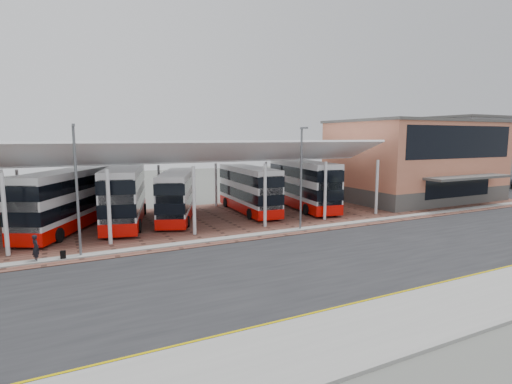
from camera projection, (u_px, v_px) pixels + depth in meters
ground at (328, 254)px, 25.19m from camera, size 140.00×140.00×0.00m
road at (338, 258)px, 24.30m from camera, size 120.00×14.00×0.02m
forecourt at (261, 215)px, 37.57m from camera, size 72.00×16.00×0.06m
sidewalk at (456, 306)px, 17.22m from camera, size 120.00×4.00×0.14m
north_kerb at (279, 232)px, 30.66m from camera, size 120.00×0.80×0.14m
yellow_line_near at (418, 291)px, 19.00m from camera, size 120.00×0.12×0.01m
yellow_line_far at (413, 289)px, 19.26m from camera, size 120.00×0.12×0.01m
canopy at (173, 155)px, 34.03m from camera, size 37.00×11.63×7.07m
terminal at (415, 160)px, 47.16m from camera, size 18.40×14.40×9.25m
warehouse at (473, 150)px, 67.19m from camera, size 30.50×20.50×10.25m
lamp_west at (77, 187)px, 23.87m from camera, size 0.16×0.90×8.07m
lamp_east at (301, 175)px, 31.03m from camera, size 0.16×0.90×8.07m
bus_1 at (65, 201)px, 30.97m from camera, size 7.72×11.23×4.68m
bus_2 at (125, 196)px, 33.50m from camera, size 5.46×11.91×4.79m
bus_3 at (177, 196)px, 35.26m from camera, size 6.08×10.40×4.23m
bus_4 at (249, 190)px, 38.79m from camera, size 3.27×10.85×4.41m
bus_5 at (303, 185)px, 41.03m from camera, size 4.39×12.02×4.84m
pedestrian at (36, 248)px, 23.27m from camera, size 0.59×0.70×1.62m
suitcase at (63, 255)px, 23.73m from camera, size 0.32×0.23×0.54m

